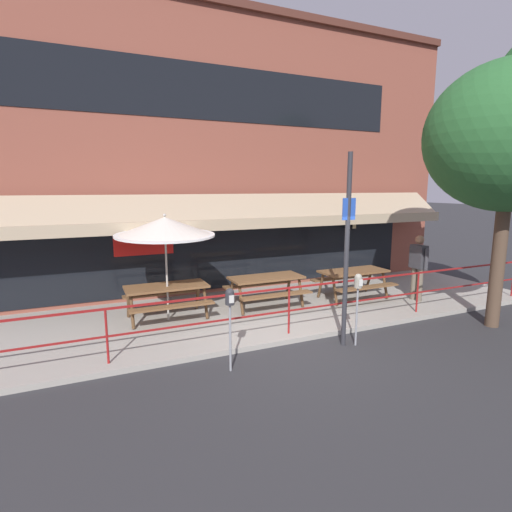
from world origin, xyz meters
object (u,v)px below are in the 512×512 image
object	(u,v)px
patio_umbrella_left	(165,227)
picnic_table_centre	(266,283)
parking_meter_near	(230,305)
parking_meter_far	(358,288)
street_sign_pole	(347,249)
picnic_table_right	(353,276)
picnic_table_left	(167,292)
pedestrian_walking	(418,264)

from	to	relation	value
patio_umbrella_left	picnic_table_centre	bearing A→B (deg)	-0.01
parking_meter_near	parking_meter_far	distance (m)	2.60
patio_umbrella_left	street_sign_pole	size ratio (longest dim) A/B	0.65
parking_meter_near	picnic_table_right	bearing A→B (deg)	29.47
picnic_table_right	parking_meter_far	size ratio (longest dim) A/B	1.27
picnic_table_left	picnic_table_centre	xyz separation A→B (m)	(2.43, -0.09, 0.00)
picnic_table_right	patio_umbrella_left	bearing A→B (deg)	176.90
patio_umbrella_left	parking_meter_far	bearing A→B (deg)	-41.46
patio_umbrella_left	parking_meter_far	xyz separation A→B (m)	(3.06, -2.71, -1.03)
picnic_table_right	pedestrian_walking	xyz separation A→B (m)	(1.42, -0.81, 0.35)
picnic_table_left	pedestrian_walking	world-z (taller)	pedestrian_walking
picnic_table_right	parking_meter_near	xyz separation A→B (m)	(-4.39, -2.48, 0.44)
pedestrian_walking	picnic_table_centre	bearing A→B (deg)	164.41
pedestrian_walking	street_sign_pole	xyz separation A→B (m)	(-3.42, -1.52, 0.83)
parking_meter_near	patio_umbrella_left	bearing A→B (deg)	99.56
picnic_table_left	parking_meter_near	bearing A→B (deg)	-80.74
pedestrian_walking	picnic_table_right	bearing A→B (deg)	150.27
picnic_table_left	patio_umbrella_left	world-z (taller)	patio_umbrella_left
parking_meter_far	picnic_table_right	bearing A→B (deg)	53.73
picnic_table_left	picnic_table_right	world-z (taller)	same
parking_meter_near	street_sign_pole	xyz separation A→B (m)	(2.39, 0.15, 0.74)
parking_meter_far	pedestrian_walking	bearing A→B (deg)	26.95
picnic_table_left	patio_umbrella_left	size ratio (longest dim) A/B	0.76
parking_meter_far	street_sign_pole	bearing A→B (deg)	151.82
parking_meter_near	street_sign_pole	bearing A→B (deg)	3.61
picnic_table_left	patio_umbrella_left	distance (m)	1.48
patio_umbrella_left	street_sign_pole	distance (m)	3.87
picnic_table_left	picnic_table_centre	world-z (taller)	same
picnic_table_right	picnic_table_centre	bearing A→B (deg)	173.82
picnic_table_right	patio_umbrella_left	world-z (taller)	patio_umbrella_left
pedestrian_walking	street_sign_pole	world-z (taller)	street_sign_pole
pedestrian_walking	parking_meter_far	distance (m)	3.60
patio_umbrella_left	street_sign_pole	bearing A→B (deg)	-42.27
picnic_table_left	picnic_table_centre	size ratio (longest dim) A/B	1.00
street_sign_pole	pedestrian_walking	bearing A→B (deg)	23.97
picnic_table_left	picnic_table_right	distance (m)	4.87
picnic_table_centre	patio_umbrella_left	world-z (taller)	patio_umbrella_left
picnic_table_right	patio_umbrella_left	size ratio (longest dim) A/B	0.76
picnic_table_left	picnic_table_right	xyz separation A→B (m)	(4.85, -0.35, 0.00)
picnic_table_right	picnic_table_left	bearing A→B (deg)	175.85
picnic_table_right	patio_umbrella_left	distance (m)	5.08
parking_meter_far	street_sign_pole	size ratio (longest dim) A/B	0.39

